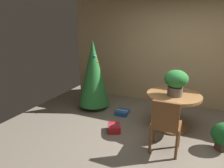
% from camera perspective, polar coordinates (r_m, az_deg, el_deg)
% --- Properties ---
extents(ground_plane, '(6.60, 6.60, 0.00)m').
position_cam_1_polar(ground_plane, '(3.47, 15.88, -18.20)').
color(ground_plane, '#756B5B').
extents(back_wall_panel, '(6.00, 0.10, 2.60)m').
position_cam_1_polar(back_wall_panel, '(5.11, 20.67, 8.24)').
color(back_wall_panel, tan).
rests_on(back_wall_panel, ground_plane).
extents(round_dining_table, '(1.01, 1.01, 0.70)m').
position_cam_1_polar(round_dining_table, '(3.98, 17.04, -5.77)').
color(round_dining_table, '#9E6B3D').
rests_on(round_dining_table, ground_plane).
extents(flower_vase, '(0.43, 0.43, 0.48)m').
position_cam_1_polar(flower_vase, '(3.75, 17.83, 0.84)').
color(flower_vase, '#665B51').
rests_on(flower_vase, round_dining_table).
extents(wooden_chair_near, '(0.44, 0.39, 0.89)m').
position_cam_1_polar(wooden_chair_near, '(3.19, 15.09, -10.79)').
color(wooden_chair_near, brown).
rests_on(wooden_chair_near, ground_plane).
extents(holiday_tree, '(0.74, 0.74, 1.63)m').
position_cam_1_polar(holiday_tree, '(4.68, -5.36, 3.10)').
color(holiday_tree, brown).
rests_on(holiday_tree, ground_plane).
extents(gift_box_red, '(0.32, 0.34, 0.13)m').
position_cam_1_polar(gift_box_red, '(3.87, 0.64, -12.50)').
color(gift_box_red, red).
rests_on(gift_box_red, ground_plane).
extents(gift_box_blue, '(0.28, 0.29, 0.10)m').
position_cam_1_polar(gift_box_blue, '(4.55, 2.98, -8.10)').
color(gift_box_blue, '#1E569E').
rests_on(gift_box_blue, ground_plane).
extents(potted_plant, '(0.37, 0.37, 0.46)m').
position_cam_1_polar(potted_plant, '(3.72, 29.23, -12.70)').
color(potted_plant, '#4C382D').
rests_on(potted_plant, ground_plane).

